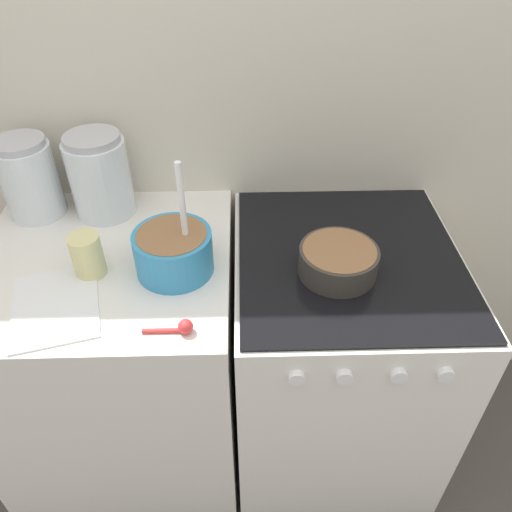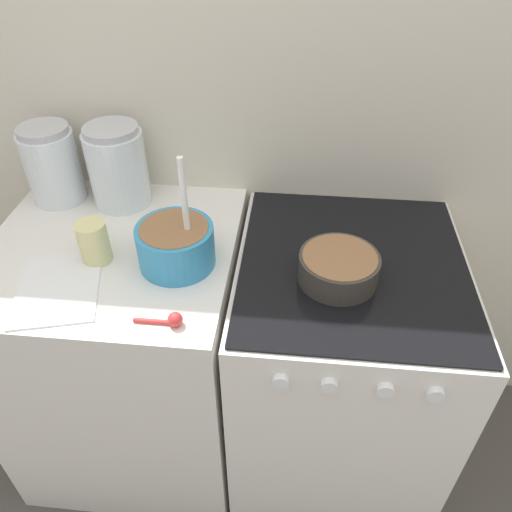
{
  "view_description": "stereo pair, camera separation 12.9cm",
  "coord_description": "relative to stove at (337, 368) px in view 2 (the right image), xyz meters",
  "views": [
    {
      "loc": [
        0.04,
        -0.72,
        1.76
      ],
      "look_at": [
        0.07,
        0.28,
        0.95
      ],
      "focal_mm": 35.0,
      "sensor_mm": 36.0,
      "label": 1
    },
    {
      "loc": [
        0.17,
        -0.71,
        1.76
      ],
      "look_at": [
        0.07,
        0.28,
        0.95
      ],
      "focal_mm": 35.0,
      "sensor_mm": 36.0,
      "label": 2
    }
  ],
  "objects": [
    {
      "name": "wall_back",
      "position": [
        -0.33,
        0.37,
        0.75
      ],
      "size": [
        4.41,
        0.05,
        2.4
      ],
      "color": "beige",
      "rests_on": "ground_plane"
    },
    {
      "name": "countertop_cabinet",
      "position": [
        -0.68,
        0.0,
        0.0
      ],
      "size": [
        0.7,
        0.68,
        0.9
      ],
      "color": "silver",
      "rests_on": "ground_plane"
    },
    {
      "name": "stove",
      "position": [
        0.0,
        0.0,
        0.0
      ],
      "size": [
        0.63,
        0.7,
        0.9
      ],
      "color": "white",
      "rests_on": "ground_plane"
    },
    {
      "name": "mixing_bowl",
      "position": [
        -0.47,
        -0.05,
        0.52
      ],
      "size": [
        0.2,
        0.2,
        0.32
      ],
      "color": "#338CBF",
      "rests_on": "countertop_cabinet"
    },
    {
      "name": "baking_pan",
      "position": [
        -0.05,
        -0.07,
        0.49
      ],
      "size": [
        0.21,
        0.21,
        0.08
      ],
      "color": "#38332D",
      "rests_on": "stove"
    },
    {
      "name": "storage_jar_left",
      "position": [
        -0.92,
        0.23,
        0.55
      ],
      "size": [
        0.16,
        0.16,
        0.24
      ],
      "color": "silver",
      "rests_on": "countertop_cabinet"
    },
    {
      "name": "storage_jar_middle",
      "position": [
        -0.71,
        0.23,
        0.56
      ],
      "size": [
        0.18,
        0.18,
        0.25
      ],
      "color": "silver",
      "rests_on": "countertop_cabinet"
    },
    {
      "name": "tin_can",
      "position": [
        -0.69,
        -0.06,
        0.51
      ],
      "size": [
        0.08,
        0.08,
        0.12
      ],
      "color": "beige",
      "rests_on": "countertop_cabinet"
    },
    {
      "name": "recipe_page",
      "position": [
        -0.75,
        -0.18,
        0.45
      ],
      "size": [
        0.26,
        0.31,
        0.01
      ],
      "color": "white",
      "rests_on": "countertop_cabinet"
    },
    {
      "name": "measuring_spoon",
      "position": [
        -0.44,
        -0.27,
        0.47
      ],
      "size": [
        0.12,
        0.04,
        0.04
      ],
      "color": "red",
      "rests_on": "countertop_cabinet"
    }
  ]
}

